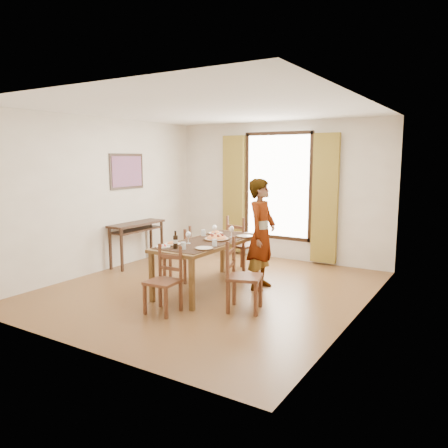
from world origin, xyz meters
The scene contains 22 objects.
ground centered at (0.00, 0.00, 0.00)m, with size 5.00×5.00×0.00m, color #4B2D17.
room_shell centered at (0.00, 0.13, 1.54)m, with size 4.60×5.10×2.74m.
console_table centered at (-2.03, 0.60, 0.68)m, with size 0.38×1.20×0.80m.
dining_table centered at (-0.01, 0.01, 0.69)m, with size 0.81×1.99×0.76m.
chair_west centered at (-0.67, 0.11, 0.41)m, with size 0.51×0.51×0.89m.
chair_north centered at (-0.10, 1.17, 0.46)m, with size 0.52×0.52×1.00m.
chair_south centered at (0.06, -1.16, 0.41)m, with size 0.41×0.41×0.87m.
chair_east centered at (0.89, -0.57, 0.44)m, with size 0.53×0.53×0.95m.
man centered at (0.65, 0.46, 0.85)m, with size 0.45×0.64×1.69m, color #92939A.
plate_sw centered at (-0.28, -0.55, 0.78)m, with size 0.27×0.27×0.05m, color silver, non-canonical shape.
plate_se centered at (0.28, -0.54, 0.78)m, with size 0.27×0.27×0.05m, color silver, non-canonical shape.
plate_nw centered at (-0.25, 0.56, 0.78)m, with size 0.27×0.27×0.05m, color silver, non-canonical shape.
plate_ne centered at (0.30, 0.56, 0.78)m, with size 0.27×0.27×0.05m, color silver, non-canonical shape.
pasta_platter centered at (0.06, 0.11, 0.81)m, with size 0.40×0.40×0.10m, color #B44517, non-canonical shape.
caprese_plate centered at (-0.28, -0.75, 0.78)m, with size 0.20×0.20×0.04m, color silver, non-canonical shape.
wine_glass_a centered at (-0.14, -0.35, 0.85)m, with size 0.08×0.08×0.18m, color white, non-canonical shape.
wine_glass_b centered at (0.15, 0.42, 0.85)m, with size 0.08×0.08×0.18m, color white, non-canonical shape.
wine_glass_c centered at (-0.14, 0.37, 0.85)m, with size 0.08×0.08×0.18m, color white, non-canonical shape.
tumbler_a centered at (0.29, -0.30, 0.81)m, with size 0.07×0.07×0.10m, color silver.
tumbler_b centered at (-0.31, 0.30, 0.81)m, with size 0.07×0.07×0.10m, color silver.
tumbler_c centered at (0.04, -0.71, 0.81)m, with size 0.07×0.07×0.10m, color silver.
wine_bottle centered at (-0.09, -0.72, 0.88)m, with size 0.07×0.07×0.25m, color black, non-canonical shape.
Camera 1 is at (3.60, -5.42, 2.00)m, focal length 35.00 mm.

